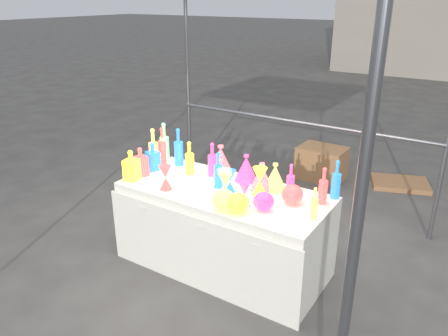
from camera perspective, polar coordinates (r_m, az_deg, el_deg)
The scene contains 33 objects.
ground at distance 4.09m, azimuth 0.00°, elevation -12.47°, with size 80.00×80.00×0.00m, color #66635E.
display_table at distance 3.88m, azimuth -0.08°, elevation -7.96°, with size 1.84×0.83×0.75m.
cardboard_box_closed at distance 5.93m, azimuth 12.62°, elevation 0.65°, with size 0.60×0.43×0.43m, color #A9774C.
cardboard_box_flat at distance 6.07m, azimuth 22.00°, elevation -1.87°, with size 0.69×0.49×0.06m, color #A9774C.
bottle_0 at distance 4.31m, azimuth -7.88°, elevation 2.58°, with size 0.08×0.08×0.30m, color #F65417, non-canonical shape.
bottle_1 at distance 4.22m, azimuth -5.96°, elevation 2.77°, with size 0.09×0.09×0.37m, color #167D35, non-canonical shape.
bottle_2 at distance 4.29m, azimuth -8.04°, elevation 2.94°, with size 0.08×0.08×0.36m, color orange, non-canonical shape.
bottle_3 at distance 3.95m, azimuth -1.53°, elevation 1.14°, with size 0.08×0.08×0.32m, color #1D46AD, non-canonical shape.
bottle_4 at distance 4.19m, azimuth -9.20°, elevation 2.60°, with size 0.09×0.09×0.39m, color #12735D, non-canonical shape.
bottle_5 at distance 4.30m, azimuth -7.79°, elevation 3.31°, with size 0.09×0.09×0.40m, color #BE26AD, non-canonical shape.
bottle_6 at distance 4.00m, azimuth -4.52°, elevation 1.32°, with size 0.08×0.08×0.31m, color #F65417, non-canonical shape.
bottle_7 at distance 3.70m, azimuth -0.75°, elevation -0.26°, with size 0.08×0.08×0.32m, color #167D35, non-canonical shape.
decanter_0 at distance 3.95m, azimuth -12.02°, elevation 0.37°, with size 0.12×0.12×0.28m, color #F65417, non-canonical shape.
decanter_1 at distance 4.03m, azimuth -10.85°, elevation 0.84°, with size 0.11×0.11×0.27m, color orange, non-canonical shape.
decanter_2 at distance 4.15m, azimuth -9.28°, elevation 1.53°, with size 0.11×0.11×0.27m, color #167D35, non-canonical shape.
hourglass_0 at distance 3.72m, azimuth -7.66°, elevation -1.26°, with size 0.11×0.11×0.21m, color orange, non-canonical shape.
hourglass_1 at distance 3.41m, azimuth 2.70°, elevation -3.50°, with size 0.10×0.10×0.19m, color #1D46AD, non-canonical shape.
hourglass_2 at distance 3.51m, azimuth 0.13°, elevation -2.40°, with size 0.11×0.11×0.23m, color #12735D, non-canonical shape.
hourglass_3 at distance 3.55m, azimuth 0.02°, elevation -2.01°, with size 0.12×0.12×0.24m, color #BE26AD, non-canonical shape.
hourglass_4 at distance 3.59m, azimuth 4.69°, elevation -1.75°, with size 0.12×0.12×0.24m, color #F65417, non-canonical shape.
hourglass_5 at distance 3.62m, azimuth 0.80°, elevation -1.80°, with size 0.10×0.10×0.20m, color #167D35, non-canonical shape.
globe_0 at distance 3.32m, azimuth 1.83°, elevation -4.70°, with size 0.17×0.17×0.14m, color #F65417, non-canonical shape.
globe_1 at distance 3.36m, azimuth -0.03°, elevation -4.32°, with size 0.18×0.18×0.14m, color #12735D, non-canonical shape.
globe_2 at distance 3.50m, azimuth 8.90°, elevation -3.53°, with size 0.17×0.17×0.14m, color orange, non-canonical shape.
globe_3 at distance 3.37m, azimuth 5.18°, elevation -4.46°, with size 0.16×0.16×0.13m, color #1D46AD, non-canonical shape.
lampshade_0 at distance 3.99m, azimuth -0.44°, elevation 1.07°, with size 0.24×0.24×0.28m, color gold, non-canonical shape.
lampshade_1 at distance 3.69m, azimuth 4.95°, elevation -1.10°, with size 0.20×0.20×0.24m, color gold, non-canonical shape.
lampshade_2 at distance 3.86m, azimuth 2.90°, elevation 0.05°, with size 0.20×0.20×0.24m, color #1D46AD, non-canonical shape.
lampshade_3 at distance 3.71m, azimuth 6.68°, elevation -1.11°, with size 0.20×0.20×0.24m, color #12735D, non-canonical shape.
bottle_8 at distance 3.62m, azimuth 14.46°, elevation -1.43°, with size 0.07×0.07×0.33m, color #167D35, non-canonical shape.
bottle_9 at distance 3.51m, azimuth 12.84°, elevation -2.26°, with size 0.07×0.07×0.31m, color orange, non-canonical shape.
bottle_10 at distance 3.59m, azimuth 8.68°, elevation -1.57°, with size 0.06×0.06×0.28m, color #1D46AD, non-canonical shape.
bottle_11 at distance 3.27m, azimuth 11.72°, elevation -4.51°, with size 0.06×0.06×0.25m, color #12735D, non-canonical shape.
Camera 1 is at (1.83, -2.84, 2.30)m, focal length 35.00 mm.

